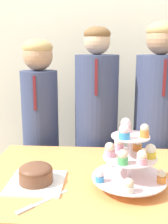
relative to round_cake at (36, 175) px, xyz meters
The scene contains 7 objects.
wall_back 1.34m from the round_cake, 75.08° to the left, with size 9.00×0.06×2.70m.
round_cake is the anchor object (origin of this frame).
cake_knife 0.19m from the round_cake, 78.68° to the right, with size 0.18×0.20×0.01m.
cupcake_stand 0.43m from the round_cake, ahead, with size 0.33×0.33×0.30m.
student_0 0.72m from the round_cake, 100.83° to the left, with size 0.25×0.25×1.43m.
student_1 0.75m from the round_cake, 70.20° to the left, with size 0.29×0.29×1.50m.
student_2 0.97m from the round_cake, 46.83° to the left, with size 0.31×0.31×1.53m.
Camera 1 is at (-0.02, -0.85, 1.38)m, focal length 45.00 mm.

